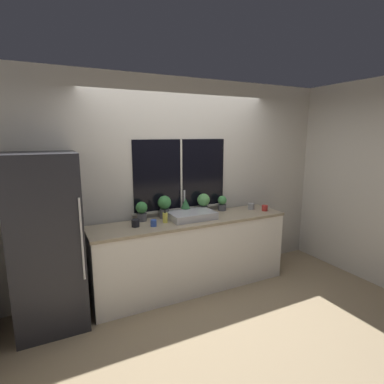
# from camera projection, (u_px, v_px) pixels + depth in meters

# --- Properties ---
(ground_plane) EXTENTS (14.00, 14.00, 0.00)m
(ground_plane) POSITION_uv_depth(u_px,v_px,m) (202.00, 297.00, 3.72)
(ground_plane) COLOR #937F60
(wall_back) EXTENTS (8.00, 0.09, 2.70)m
(wall_back) POSITION_uv_depth(u_px,v_px,m) (180.00, 182.00, 4.01)
(wall_back) COLOR #BCB7AD
(wall_back) RESTS_ON ground_plane
(wall_right) EXTENTS (0.06, 7.00, 2.70)m
(wall_right) POSITION_uv_depth(u_px,v_px,m) (269.00, 168.00, 5.78)
(wall_right) COLOR #BCB7AD
(wall_right) RESTS_ON ground_plane
(counter) EXTENTS (2.55, 0.58, 0.93)m
(counter) POSITION_uv_depth(u_px,v_px,m) (192.00, 254.00, 3.88)
(counter) COLOR white
(counter) RESTS_ON ground_plane
(refrigerator) EXTENTS (0.67, 0.66, 1.82)m
(refrigerator) POSITION_uv_depth(u_px,v_px,m) (47.00, 243.00, 3.03)
(refrigerator) COLOR #232328
(refrigerator) RESTS_ON ground_plane
(sink) EXTENTS (0.57, 0.43, 0.33)m
(sink) POSITION_uv_depth(u_px,v_px,m) (192.00, 215.00, 3.80)
(sink) COLOR #ADADB2
(sink) RESTS_ON counter
(potted_plant_far_left) EXTENTS (0.14, 0.14, 0.24)m
(potted_plant_far_left) POSITION_uv_depth(u_px,v_px,m) (142.00, 211.00, 3.69)
(potted_plant_far_left) COLOR #4C4C51
(potted_plant_far_left) RESTS_ON counter
(potted_plant_left) EXTENTS (0.17, 0.17, 0.29)m
(potted_plant_left) POSITION_uv_depth(u_px,v_px,m) (164.00, 205.00, 3.82)
(potted_plant_left) COLOR #4C4C51
(potted_plant_left) RESTS_ON counter
(potted_plant_center) EXTENTS (0.12, 0.12, 0.23)m
(potted_plant_center) POSITION_uv_depth(u_px,v_px,m) (186.00, 206.00, 3.95)
(potted_plant_center) COLOR #4C4C51
(potted_plant_center) RESTS_ON counter
(potted_plant_right) EXTENTS (0.17, 0.17, 0.27)m
(potted_plant_right) POSITION_uv_depth(u_px,v_px,m) (204.00, 202.00, 4.07)
(potted_plant_right) COLOR #4C4C51
(potted_plant_right) RESTS_ON counter
(potted_plant_far_right) EXTENTS (0.12, 0.12, 0.21)m
(potted_plant_far_right) POSITION_uv_depth(u_px,v_px,m) (222.00, 203.00, 4.21)
(potted_plant_far_right) COLOR #4C4C51
(potted_plant_far_right) RESTS_ON counter
(soap_bottle) EXTENTS (0.06, 0.06, 0.16)m
(soap_bottle) POSITION_uv_depth(u_px,v_px,m) (165.00, 217.00, 3.63)
(soap_bottle) COLOR #DBD14C
(soap_bottle) RESTS_ON counter
(mug_blue) EXTENTS (0.07, 0.07, 0.08)m
(mug_blue) POSITION_uv_depth(u_px,v_px,m) (154.00, 223.00, 3.49)
(mug_blue) COLOR #3351AD
(mug_blue) RESTS_ON counter
(mug_red) EXTENTS (0.08, 0.08, 0.08)m
(mug_red) POSITION_uv_depth(u_px,v_px,m) (265.00, 208.00, 4.20)
(mug_red) COLOR #B72D28
(mug_red) RESTS_ON counter
(mug_grey) EXTENTS (0.09, 0.09, 0.08)m
(mug_grey) POSITION_uv_depth(u_px,v_px,m) (251.00, 206.00, 4.28)
(mug_grey) COLOR gray
(mug_grey) RESTS_ON counter
(mug_black) EXTENTS (0.09, 0.09, 0.09)m
(mug_black) POSITION_uv_depth(u_px,v_px,m) (136.00, 223.00, 3.47)
(mug_black) COLOR black
(mug_black) RESTS_ON counter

